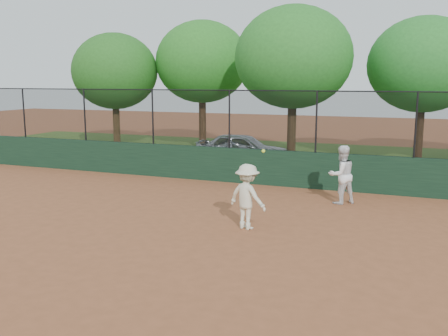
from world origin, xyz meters
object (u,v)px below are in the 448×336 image
(parked_car, at_px, (242,149))
(tree_3, at_px, (424,65))
(tree_0, at_px, (115,71))
(player_main, at_px, (247,197))
(tree_2, at_px, (293,58))
(player_second, at_px, (341,175))
(tree_1, at_px, (202,62))

(parked_car, xyz_separation_m, tree_3, (6.90, 2.14, 3.45))
(tree_0, xyz_separation_m, tree_3, (14.45, 0.09, 0.17))
(player_main, distance_m, tree_0, 15.52)
(tree_2, height_order, tree_3, tree_2)
(parked_car, relative_size, player_second, 2.32)
(tree_0, distance_m, tree_1, 4.45)
(tree_2, bearing_deg, player_second, -63.67)
(tree_0, bearing_deg, parked_car, -15.15)
(tree_1, bearing_deg, parked_car, -45.71)
(parked_car, xyz_separation_m, tree_1, (-3.34, 3.42, 3.73))
(parked_car, distance_m, player_second, 7.27)
(parked_car, relative_size, tree_2, 0.60)
(tree_0, bearing_deg, player_second, -30.70)
(parked_car, xyz_separation_m, tree_2, (1.96, 0.61, 3.75))
(tree_0, xyz_separation_m, tree_1, (4.20, 1.38, 0.45))
(tree_3, bearing_deg, tree_0, -179.62)
(tree_0, relative_size, tree_2, 0.90)
(player_second, distance_m, tree_2, 7.56)
(player_main, distance_m, tree_2, 10.07)
(parked_car, relative_size, tree_0, 0.67)
(tree_1, xyz_separation_m, tree_2, (5.30, -2.81, 0.02))
(parked_car, bearing_deg, tree_3, -77.82)
(player_second, distance_m, tree_0, 14.82)
(parked_car, relative_size, tree_3, 0.65)
(player_second, height_order, tree_2, tree_2)
(player_second, bearing_deg, parked_car, -88.77)
(tree_1, height_order, tree_2, tree_2)
(player_second, distance_m, tree_1, 12.56)
(parked_car, height_order, player_main, player_main)
(player_second, bearing_deg, player_main, 21.49)
(parked_car, bearing_deg, tree_0, 69.82)
(tree_2, xyz_separation_m, tree_3, (4.94, 1.53, -0.30))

